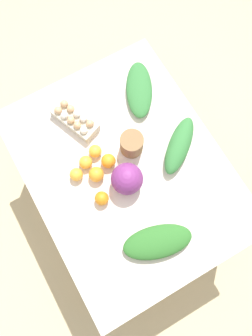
{
  "coord_description": "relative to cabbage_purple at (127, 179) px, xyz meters",
  "views": [
    {
      "loc": [
        -0.42,
        0.24,
        2.51
      ],
      "look_at": [
        0.0,
        0.0,
        0.79
      ],
      "focal_mm": 35.0,
      "sensor_mm": 36.0,
      "label": 1
    }
  ],
  "objects": [
    {
      "name": "egg_carton",
      "position": [
        0.46,
        0.08,
        -0.04
      ],
      "size": [
        0.3,
        0.21,
        0.09
      ],
      "rotation": [
        0.0,
        0.0,
        3.51
      ],
      "color": "beige",
      "rests_on": "dining_table"
    },
    {
      "name": "paper_bag",
      "position": [
        0.16,
        -0.12,
        -0.02
      ],
      "size": [
        0.13,
        0.13,
        0.13
      ],
      "primitive_type": "cylinder",
      "color": "olive",
      "rests_on": "dining_table"
    },
    {
      "name": "orange_3",
      "position": [
        0.15,
        0.03,
        -0.05
      ],
      "size": [
        0.08,
        0.08,
        0.08
      ],
      "primitive_type": "sphere",
      "color": "orange",
      "rests_on": "dining_table"
    },
    {
      "name": "greens_bunch_dandelion",
      "position": [
        -0.35,
        0.02,
        -0.05
      ],
      "size": [
        0.26,
        0.39,
        0.07
      ],
      "primitive_type": "ellipsoid",
      "rotation": [
        0.0,
        0.0,
        1.28
      ],
      "color": "#2D6B28",
      "rests_on": "dining_table"
    },
    {
      "name": "ground_plane",
      "position": [
        0.07,
        -0.03,
        -0.85
      ],
      "size": [
        8.0,
        8.0,
        0.0
      ],
      "primitive_type": "plane",
      "color": "#C6B289"
    },
    {
      "name": "orange_1",
      "position": [
        0.17,
        0.22,
        -0.05
      ],
      "size": [
        0.07,
        0.07,
        0.07
      ],
      "primitive_type": "sphere",
      "color": "#F9A833",
      "rests_on": "dining_table"
    },
    {
      "name": "orange_4",
      "position": [
        -0.02,
        0.16,
        -0.05
      ],
      "size": [
        0.08,
        0.08,
        0.08
      ],
      "primitive_type": "sphere",
      "color": "orange",
      "rests_on": "dining_table"
    },
    {
      "name": "greens_bunch_scallion",
      "position": [
        0.03,
        -0.35,
        -0.04
      ],
      "size": [
        0.31,
        0.35,
        0.09
      ],
      "primitive_type": "ellipsoid",
      "rotation": [
        0.0,
        0.0,
        5.39
      ],
      "color": "#337538",
      "rests_on": "dining_table"
    },
    {
      "name": "orange_0",
      "position": [
        0.2,
        0.14,
        -0.05
      ],
      "size": [
        0.07,
        0.07,
        0.07
      ],
      "primitive_type": "sphere",
      "color": "#F9A833",
      "rests_on": "dining_table"
    },
    {
      "name": "orange_2",
      "position": [
        0.11,
        0.13,
        -0.04
      ],
      "size": [
        0.08,
        0.08,
        0.08
      ],
      "primitive_type": "sphere",
      "color": "orange",
      "rests_on": "dining_table"
    },
    {
      "name": "orange_5",
      "position": [
        0.23,
        0.07,
        -0.05
      ],
      "size": [
        0.07,
        0.07,
        0.07
      ],
      "primitive_type": "sphere",
      "color": "#F9A833",
      "rests_on": "dining_table"
    },
    {
      "name": "dining_table",
      "position": [
        0.07,
        -0.03,
        -0.18
      ],
      "size": [
        1.35,
        1.04,
        0.77
      ],
      "color": "silver",
      "rests_on": "ground_plane"
    },
    {
      "name": "greens_bunch_chard",
      "position": [
        0.44,
        -0.33,
        -0.05
      ],
      "size": [
        0.39,
        0.3,
        0.07
      ],
      "primitive_type": "ellipsoid",
      "rotation": [
        0.0,
        0.0,
        2.66
      ],
      "color": "#337538",
      "rests_on": "dining_table"
    },
    {
      "name": "cabbage_purple",
      "position": [
        0.0,
        0.0,
        0.0
      ],
      "size": [
        0.17,
        0.17,
        0.17
      ],
      "primitive_type": "sphere",
      "color": "#7A2D75",
      "rests_on": "dining_table"
    }
  ]
}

